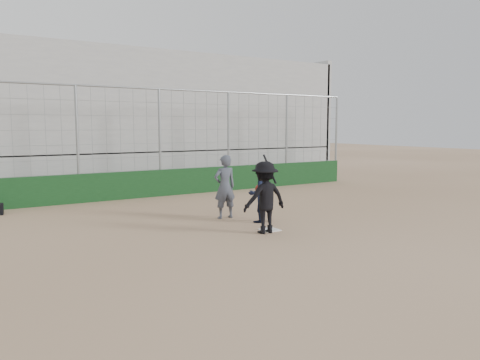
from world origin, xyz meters
TOP-DOWN VIEW (x-y plane):
  - ground at (0.00, 0.00)m, footprint 90.00×90.00m
  - home_plate at (0.00, 0.00)m, footprint 0.44×0.44m
  - backstop at (0.00, 7.00)m, footprint 18.10×0.25m
  - bleachers at (0.00, 11.95)m, footprint 20.25×6.70m
  - batter_at_plate at (-0.27, -0.16)m, footprint 1.18×0.79m
  - catcher_crouched at (0.38, 0.96)m, footprint 0.78×0.62m
  - umpire at (-0.15, 1.97)m, footprint 0.69×0.47m

SIDE VIEW (x-z plane):
  - ground at x=0.00m, z-range 0.00..0.00m
  - home_plate at x=0.00m, z-range 0.00..0.02m
  - catcher_crouched at x=0.38m, z-range 0.00..1.06m
  - umpire at x=-0.15m, z-range 0.00..1.64m
  - batter_at_plate at x=-0.27m, z-range -0.07..1.85m
  - backstop at x=0.00m, z-range -1.06..2.98m
  - bleachers at x=0.00m, z-range -0.57..6.41m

